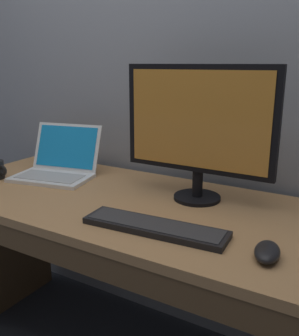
{
  "coord_description": "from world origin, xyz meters",
  "views": [
    {
      "loc": [
        0.75,
        -1.13,
        1.29
      ],
      "look_at": [
        0.09,
        0.0,
        0.92
      ],
      "focal_mm": 40.26,
      "sensor_mm": 36.0,
      "label": 1
    }
  ],
  "objects_px": {
    "wired_keyboard": "(155,227)",
    "computer_mouse": "(267,252)",
    "external_monitor": "(198,126)",
    "laptop_white": "(56,168)"
  },
  "relations": [
    {
      "from": "wired_keyboard",
      "to": "computer_mouse",
      "type": "xyz_separation_m",
      "value": [
        0.35,
        -0.0,
        0.01
      ]
    },
    {
      "from": "external_monitor",
      "to": "wired_keyboard",
      "type": "height_order",
      "value": "external_monitor"
    },
    {
      "from": "external_monitor",
      "to": "laptop_white",
      "type": "bearing_deg",
      "value": -176.15
    },
    {
      "from": "wired_keyboard",
      "to": "computer_mouse",
      "type": "height_order",
      "value": "computer_mouse"
    },
    {
      "from": "computer_mouse",
      "to": "wired_keyboard",
      "type": "bearing_deg",
      "value": 171.08
    },
    {
      "from": "laptop_white",
      "to": "wired_keyboard",
      "type": "height_order",
      "value": "laptop_white"
    },
    {
      "from": "external_monitor",
      "to": "wired_keyboard",
      "type": "relative_size",
      "value": 1.22
    },
    {
      "from": "wired_keyboard",
      "to": "computer_mouse",
      "type": "relative_size",
      "value": 3.85
    },
    {
      "from": "wired_keyboard",
      "to": "computer_mouse",
      "type": "distance_m",
      "value": 0.35
    },
    {
      "from": "external_monitor",
      "to": "computer_mouse",
      "type": "distance_m",
      "value": 0.54
    }
  ]
}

